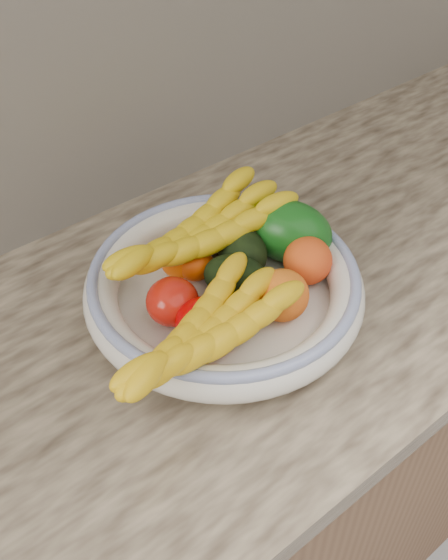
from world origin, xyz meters
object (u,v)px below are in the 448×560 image
banana_bunch_back (199,239)px  banana_bunch_front (205,338)px  green_mango (288,231)px  fruit_bowl (224,286)px

banana_bunch_back → banana_bunch_front: (-0.10, -0.15, -0.01)m
green_mango → banana_bunch_back: bearing=126.6°
banana_bunch_back → banana_bunch_front: bearing=-128.4°
green_mango → banana_bunch_back: 0.14m
green_mango → banana_bunch_front: (-0.23, -0.09, 0.01)m
fruit_bowl → banana_bunch_front: bearing=-138.9°
green_mango → banana_bunch_back: same height
fruit_bowl → banana_bunch_front: 0.13m
fruit_bowl → green_mango: size_ratio=2.96×
fruit_bowl → banana_bunch_front: banana_bunch_front is taller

